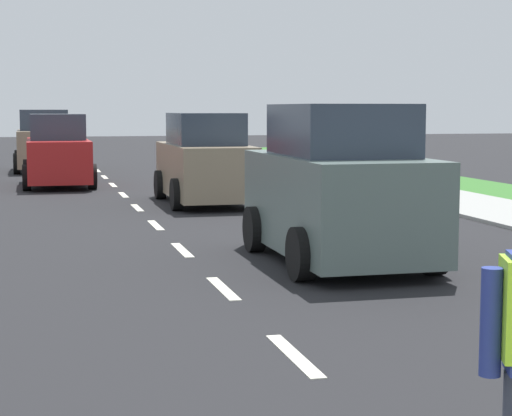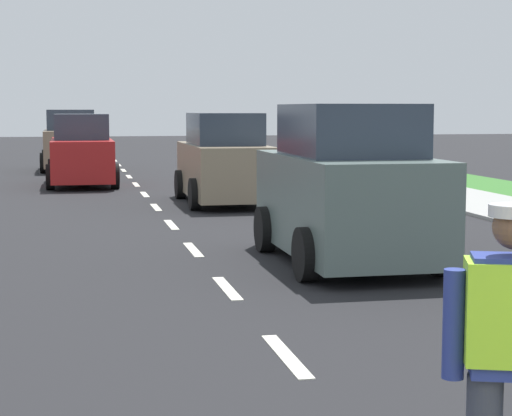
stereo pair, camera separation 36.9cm
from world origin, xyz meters
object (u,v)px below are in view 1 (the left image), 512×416
car_outgoing_ahead (338,190)px  car_oncoming_third (44,143)px  car_outgoing_far (205,162)px  car_oncoming_second (58,153)px

car_outgoing_ahead → car_oncoming_third: bearing=100.5°
car_oncoming_third → car_outgoing_far: 12.28m
car_outgoing_ahead → car_oncoming_second: (-3.41, 13.74, -0.10)m
car_oncoming_third → car_outgoing_ahead: bearing=-79.5°
car_oncoming_third → car_oncoming_second: 6.22m
car_outgoing_far → car_oncoming_third: bearing=105.8°
car_oncoming_second → car_outgoing_far: 6.38m
car_outgoing_ahead → car_outgoing_far: 8.15m
car_outgoing_ahead → car_oncoming_second: size_ratio=0.92×
car_oncoming_third → car_outgoing_ahead: size_ratio=1.01×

